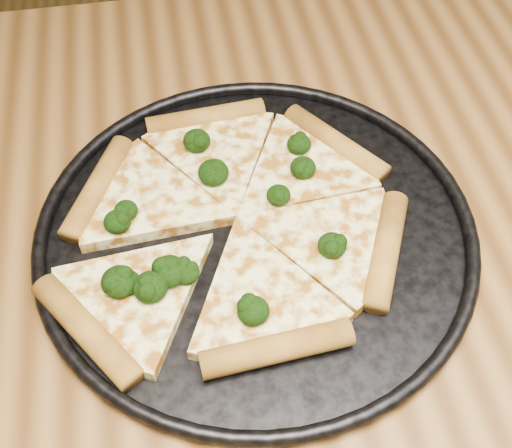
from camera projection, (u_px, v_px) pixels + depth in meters
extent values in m
cube|color=brown|center=(377.00, 289.00, 0.57)|extent=(1.20, 0.90, 0.04)
cylinder|color=black|center=(256.00, 233.00, 0.58)|extent=(0.38, 0.38, 0.01)
torus|color=black|center=(256.00, 228.00, 0.58)|extent=(0.39, 0.39, 0.01)
cylinder|color=#B07C2C|center=(335.00, 143.00, 0.63)|extent=(0.09, 0.11, 0.02)
cylinder|color=#B07C2C|center=(206.00, 118.00, 0.66)|extent=(0.12, 0.03, 0.02)
cylinder|color=#B07C2C|center=(98.00, 187.00, 0.60)|extent=(0.07, 0.12, 0.02)
cylinder|color=#B07C2C|center=(86.00, 330.00, 0.51)|extent=(0.09, 0.11, 0.02)
cylinder|color=#B07C2C|center=(277.00, 348.00, 0.50)|extent=(0.12, 0.03, 0.02)
cylinder|color=#B07C2C|center=(386.00, 250.00, 0.56)|extent=(0.07, 0.12, 0.02)
ellipsoid|color=black|center=(150.00, 287.00, 0.52)|extent=(0.03, 0.03, 0.02)
ellipsoid|color=black|center=(303.00, 168.00, 0.60)|extent=(0.02, 0.02, 0.02)
ellipsoid|color=black|center=(169.00, 271.00, 0.53)|extent=(0.03, 0.03, 0.02)
ellipsoid|color=black|center=(332.00, 245.00, 0.55)|extent=(0.02, 0.02, 0.02)
ellipsoid|color=black|center=(279.00, 195.00, 0.58)|extent=(0.02, 0.02, 0.02)
ellipsoid|color=black|center=(180.00, 270.00, 0.53)|extent=(0.02, 0.02, 0.02)
ellipsoid|color=black|center=(213.00, 172.00, 0.60)|extent=(0.03, 0.03, 0.02)
ellipsoid|color=black|center=(119.00, 282.00, 0.52)|extent=(0.03, 0.03, 0.02)
ellipsoid|color=black|center=(299.00, 144.00, 0.62)|extent=(0.02, 0.02, 0.02)
ellipsoid|color=black|center=(253.00, 311.00, 0.51)|extent=(0.03, 0.03, 0.02)
ellipsoid|color=black|center=(187.00, 273.00, 0.53)|extent=(0.02, 0.02, 0.02)
ellipsoid|color=black|center=(197.00, 141.00, 0.62)|extent=(0.03, 0.03, 0.02)
ellipsoid|color=black|center=(126.00, 210.00, 0.57)|extent=(0.02, 0.02, 0.02)
ellipsoid|color=black|center=(127.00, 282.00, 0.52)|extent=(0.02, 0.02, 0.02)
ellipsoid|color=black|center=(117.00, 222.00, 0.56)|extent=(0.02, 0.02, 0.02)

